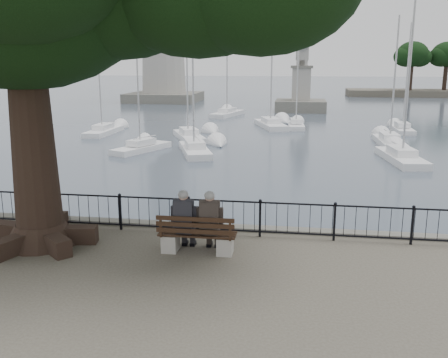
% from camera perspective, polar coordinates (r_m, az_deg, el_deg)
% --- Properties ---
extents(harbor, '(260.00, 260.00, 1.20)m').
position_cam_1_polar(harbor, '(14.65, 0.30, -7.58)').
color(harbor, '#5E5B53').
rests_on(harbor, ground).
extents(railing, '(22.06, 0.06, 1.00)m').
position_cam_1_polar(railing, '(13.84, 0.00, -4.20)').
color(railing, black).
rests_on(railing, ground).
extents(bench, '(1.96, 0.59, 1.03)m').
position_cam_1_polar(bench, '(12.64, -3.09, -6.89)').
color(bench, '#989691').
rests_on(bench, ground).
extents(person_left, '(0.48, 0.80, 1.64)m').
position_cam_1_polar(person_left, '(12.68, -4.46, -4.97)').
color(person_left, black).
rests_on(person_left, ground).
extents(person_right, '(0.48, 0.80, 1.64)m').
position_cam_1_polar(person_right, '(12.55, -1.52, -5.12)').
color(person_right, '#292421').
rests_on(person_right, ground).
extents(lighthouse, '(10.08, 10.08, 30.81)m').
position_cam_1_polar(lighthouse, '(75.61, -7.08, 18.65)').
color(lighthouse, '#5E5B53').
rests_on(lighthouse, ground).
extents(lion_monument, '(5.87, 5.87, 8.69)m').
position_cam_1_polar(lion_monument, '(60.59, 8.79, 9.72)').
color(lion_monument, '#5E5B53').
rests_on(lion_monument, ground).
extents(sailboat_a, '(3.04, 4.89, 8.53)m').
position_cam_1_polar(sailboat_a, '(33.23, -9.41, 3.65)').
color(sailboat_a, white).
rests_on(sailboat_a, ground).
extents(sailboat_b, '(3.20, 5.61, 12.44)m').
position_cam_1_polar(sailboat_b, '(31.96, -3.35, 3.57)').
color(sailboat_b, white).
rests_on(sailboat_b, ground).
extents(sailboat_c, '(2.29, 5.87, 10.77)m').
position_cam_1_polar(sailboat_c, '(31.13, 19.60, 2.47)').
color(sailboat_c, white).
rests_on(sailboat_c, ground).
extents(sailboat_d, '(1.63, 5.48, 8.96)m').
position_cam_1_polar(sailboat_d, '(37.20, 18.35, 4.16)').
color(sailboat_d, white).
rests_on(sailboat_d, ground).
extents(sailboat_e, '(1.52, 5.37, 10.87)m').
position_cam_1_polar(sailboat_e, '(41.84, -13.60, 5.46)').
color(sailboat_e, white).
rests_on(sailboat_e, ground).
extents(sailboat_f, '(1.59, 4.86, 9.87)m').
position_cam_1_polar(sailboat_f, '(45.12, 8.23, 6.22)').
color(sailboat_f, white).
rests_on(sailboat_f, ground).
extents(sailboat_g, '(1.36, 4.86, 8.95)m').
position_cam_1_polar(sailboat_g, '(44.60, 19.68, 5.47)').
color(sailboat_g, white).
rests_on(sailboat_g, ground).
extents(sailboat_h, '(3.18, 6.27, 14.11)m').
position_cam_1_polar(sailboat_h, '(54.59, 0.39, 7.63)').
color(sailboat_h, white).
rests_on(sailboat_h, ground).
extents(sailboat_i, '(3.50, 6.37, 11.87)m').
position_cam_1_polar(sailboat_i, '(45.12, 5.36, 6.32)').
color(sailboat_i, white).
rests_on(sailboat_i, ground).
extents(sailboat_j, '(3.59, 5.63, 12.74)m').
position_cam_1_polar(sailboat_j, '(38.08, -4.03, 5.13)').
color(sailboat_j, white).
rests_on(sailboat_j, ground).
extents(far_shore, '(30.00, 8.60, 9.18)m').
position_cam_1_polar(far_shore, '(93.05, 23.80, 11.07)').
color(far_shore, '#4B463C').
rests_on(far_shore, ground).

